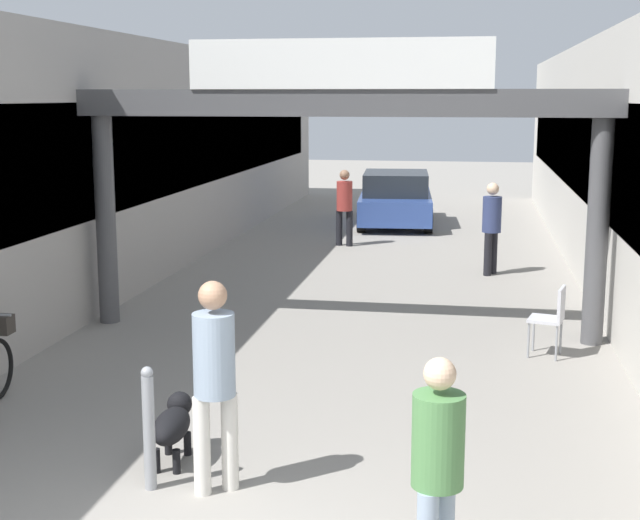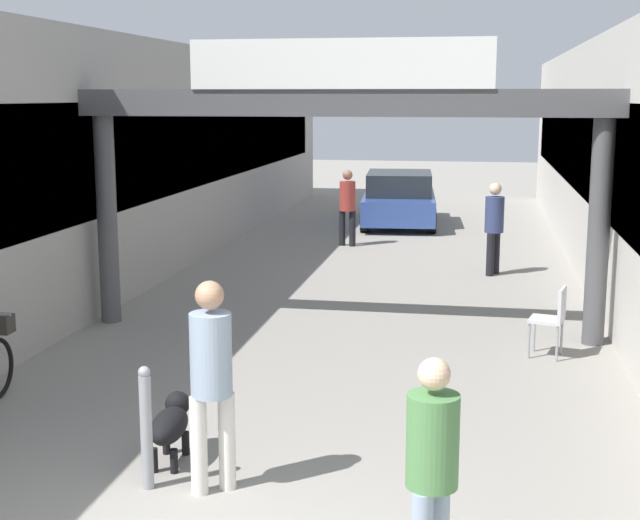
{
  "view_description": "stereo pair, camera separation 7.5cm",
  "coord_description": "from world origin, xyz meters",
  "px_view_note": "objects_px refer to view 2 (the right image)",
  "views": [
    {
      "loc": [
        1.75,
        -4.87,
        3.2
      ],
      "look_at": [
        0.0,
        5.3,
        1.3
      ],
      "focal_mm": 50.0,
      "sensor_mm": 36.0,
      "label": 1
    },
    {
      "loc": [
        1.83,
        -4.85,
        3.2
      ],
      "look_at": [
        0.0,
        5.3,
        1.3
      ],
      "focal_mm": 50.0,
      "sensor_mm": 36.0,
      "label": 2
    }
  ],
  "objects_px": {
    "pedestrian_companion": "(432,462)",
    "bollard_post_metal": "(146,427)",
    "pedestrian_carrying_crate": "(494,223)",
    "parked_car_blue": "(399,199)",
    "cafe_chair_aluminium_nearer": "(553,315)",
    "pedestrian_with_dog": "(211,372)",
    "dog_on_leash": "(171,423)",
    "pedestrian_elderly_walking": "(347,203)"
  },
  "relations": [
    {
      "from": "pedestrian_elderly_walking",
      "to": "pedestrian_with_dog",
      "type": "bearing_deg",
      "value": -86.66
    },
    {
      "from": "pedestrian_with_dog",
      "to": "bollard_post_metal",
      "type": "xyz_separation_m",
      "value": [
        -0.55,
        -0.05,
        -0.48
      ]
    },
    {
      "from": "pedestrian_with_dog",
      "to": "pedestrian_companion",
      "type": "height_order",
      "value": "pedestrian_with_dog"
    },
    {
      "from": "bollard_post_metal",
      "to": "parked_car_blue",
      "type": "distance_m",
      "value": 15.8
    },
    {
      "from": "dog_on_leash",
      "to": "cafe_chair_aluminium_nearer",
      "type": "height_order",
      "value": "cafe_chair_aluminium_nearer"
    },
    {
      "from": "dog_on_leash",
      "to": "cafe_chair_aluminium_nearer",
      "type": "relative_size",
      "value": 0.87
    },
    {
      "from": "dog_on_leash",
      "to": "parked_car_blue",
      "type": "xyz_separation_m",
      "value": [
        0.64,
        15.21,
        0.29
      ]
    },
    {
      "from": "dog_on_leash",
      "to": "parked_car_blue",
      "type": "bearing_deg",
      "value": 87.6
    },
    {
      "from": "pedestrian_companion",
      "to": "dog_on_leash",
      "type": "xyz_separation_m",
      "value": [
        -2.38,
        1.74,
        -0.55
      ]
    },
    {
      "from": "cafe_chair_aluminium_nearer",
      "to": "pedestrian_carrying_crate",
      "type": "bearing_deg",
      "value": 97.36
    },
    {
      "from": "pedestrian_elderly_walking",
      "to": "bollard_post_metal",
      "type": "relative_size",
      "value": 1.57
    },
    {
      "from": "cafe_chair_aluminium_nearer",
      "to": "pedestrian_elderly_walking",
      "type": "bearing_deg",
      "value": 115.48
    },
    {
      "from": "bollard_post_metal",
      "to": "pedestrian_companion",
      "type": "bearing_deg",
      "value": -25.98
    },
    {
      "from": "pedestrian_companion",
      "to": "dog_on_leash",
      "type": "relative_size",
      "value": 2.06
    },
    {
      "from": "cafe_chair_aluminium_nearer",
      "to": "bollard_post_metal",
      "type": "bearing_deg",
      "value": -128.64
    },
    {
      "from": "pedestrian_carrying_crate",
      "to": "parked_car_blue",
      "type": "xyz_separation_m",
      "value": [
        -2.27,
        6.16,
        -0.31
      ]
    },
    {
      "from": "pedestrian_companion",
      "to": "pedestrian_elderly_walking",
      "type": "xyz_separation_m",
      "value": [
        -2.55,
        13.48,
        0.04
      ]
    },
    {
      "from": "bollard_post_metal",
      "to": "parked_car_blue",
      "type": "bearing_deg",
      "value": 87.68
    },
    {
      "from": "pedestrian_companion",
      "to": "bollard_post_metal",
      "type": "distance_m",
      "value": 2.68
    },
    {
      "from": "cafe_chair_aluminium_nearer",
      "to": "parked_car_blue",
      "type": "bearing_deg",
      "value": 104.54
    },
    {
      "from": "cafe_chair_aluminium_nearer",
      "to": "parked_car_blue",
      "type": "distance_m",
      "value": 11.69
    },
    {
      "from": "pedestrian_carrying_crate",
      "to": "parked_car_blue",
      "type": "height_order",
      "value": "pedestrian_carrying_crate"
    },
    {
      "from": "pedestrian_with_dog",
      "to": "pedestrian_carrying_crate",
      "type": "distance_m",
      "value": 9.87
    },
    {
      "from": "dog_on_leash",
      "to": "pedestrian_elderly_walking",
      "type": "bearing_deg",
      "value": 90.82
    },
    {
      "from": "pedestrian_companion",
      "to": "pedestrian_carrying_crate",
      "type": "relative_size",
      "value": 0.95
    },
    {
      "from": "pedestrian_companion",
      "to": "cafe_chair_aluminium_nearer",
      "type": "height_order",
      "value": "pedestrian_companion"
    },
    {
      "from": "pedestrian_companion",
      "to": "dog_on_leash",
      "type": "bearing_deg",
      "value": 143.83
    },
    {
      "from": "pedestrian_companion",
      "to": "parked_car_blue",
      "type": "height_order",
      "value": "pedestrian_companion"
    },
    {
      "from": "pedestrian_elderly_walking",
      "to": "dog_on_leash",
      "type": "bearing_deg",
      "value": -89.18
    },
    {
      "from": "pedestrian_companion",
      "to": "parked_car_blue",
      "type": "bearing_deg",
      "value": 95.88
    },
    {
      "from": "pedestrian_elderly_walking",
      "to": "bollard_post_metal",
      "type": "height_order",
      "value": "pedestrian_elderly_walking"
    },
    {
      "from": "parked_car_blue",
      "to": "pedestrian_companion",
      "type": "bearing_deg",
      "value": -84.12
    },
    {
      "from": "pedestrian_elderly_walking",
      "to": "bollard_post_metal",
      "type": "xyz_separation_m",
      "value": [
        0.17,
        -12.32,
        -0.41
      ]
    },
    {
      "from": "pedestrian_companion",
      "to": "bollard_post_metal",
      "type": "relative_size",
      "value": 1.51
    },
    {
      "from": "dog_on_leash",
      "to": "pedestrian_with_dog",
      "type": "bearing_deg",
      "value": -44.01
    },
    {
      "from": "pedestrian_carrying_crate",
      "to": "pedestrian_elderly_walking",
      "type": "bearing_deg",
      "value": 138.83
    },
    {
      "from": "pedestrian_carrying_crate",
      "to": "pedestrian_elderly_walking",
      "type": "height_order",
      "value": "pedestrian_carrying_crate"
    },
    {
      "from": "pedestrian_carrying_crate",
      "to": "cafe_chair_aluminium_nearer",
      "type": "distance_m",
      "value": 5.22
    },
    {
      "from": "bollard_post_metal",
      "to": "parked_car_blue",
      "type": "relative_size",
      "value": 0.26
    },
    {
      "from": "bollard_post_metal",
      "to": "pedestrian_with_dog",
      "type": "bearing_deg",
      "value": 5.15
    },
    {
      "from": "bollard_post_metal",
      "to": "cafe_chair_aluminium_nearer",
      "type": "relative_size",
      "value": 1.18
    },
    {
      "from": "pedestrian_with_dog",
      "to": "cafe_chair_aluminium_nearer",
      "type": "bearing_deg",
      "value": 55.63
    }
  ]
}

